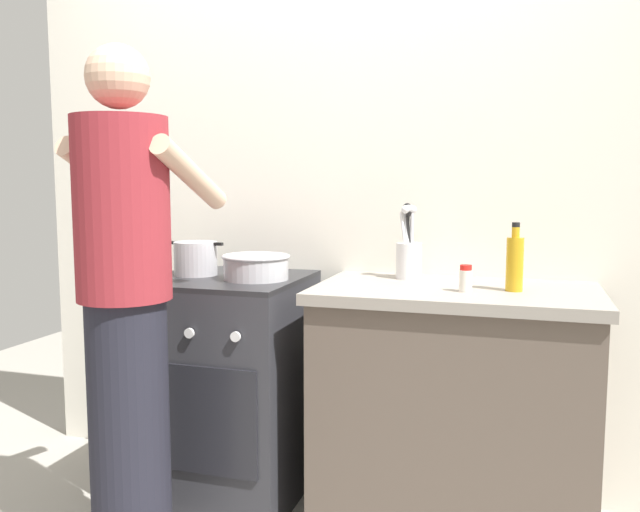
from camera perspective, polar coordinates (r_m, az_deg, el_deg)
back_wall at (r=2.75m, az=5.38°, el=5.92°), size 3.20×0.10×2.50m
countertop at (r=2.49m, az=11.55°, el=-12.94°), size 1.00×0.60×0.90m
stove_range at (r=2.72m, az=-8.04°, el=-11.23°), size 0.60×0.62×0.90m
pot at (r=2.68m, az=-10.83°, el=-0.21°), size 0.24×0.17×0.14m
mixing_bowl at (r=2.53m, az=-5.62°, el=-0.87°), size 0.27×0.27×0.10m
utensil_crock at (r=2.56m, az=7.77°, el=0.25°), size 0.10×0.10×0.29m
spice_bottle at (r=2.29m, az=12.63°, el=-1.96°), size 0.04×0.04×0.09m
oil_bottle at (r=2.34m, az=16.68°, el=-0.55°), size 0.06×0.06×0.24m
person at (r=2.20m, az=-16.58°, el=-4.65°), size 0.41×0.50×1.70m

